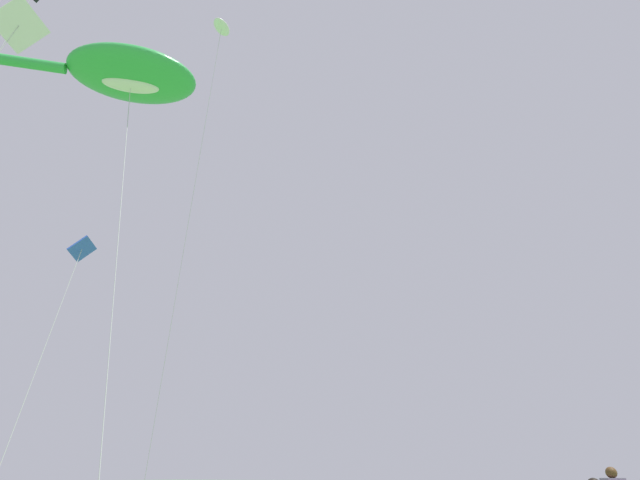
% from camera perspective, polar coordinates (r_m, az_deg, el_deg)
% --- Properties ---
extents(big_show_kite, '(9.68, 12.57, 16.75)m').
position_cam_1_polar(big_show_kite, '(22.52, -21.90, 17.30)').
color(big_show_kite, green).
rests_on(big_show_kite, ground).
extents(small_kite_streamer_purple, '(2.45, 0.63, 18.19)m').
position_cam_1_polar(small_kite_streamer_purple, '(21.93, -31.56, 20.57)').
color(small_kite_streamer_purple, black).
rests_on(small_kite_streamer_purple, ground).
extents(small_kite_box_yellow, '(2.75, 3.74, 21.94)m').
position_cam_1_polar(small_kite_box_yellow, '(27.27, -11.34, 22.42)').
color(small_kite_box_yellow, white).
rests_on(small_kite_box_yellow, ground).
extents(small_kite_triangle_green, '(1.83, 1.19, 6.79)m').
position_cam_1_polar(small_kite_triangle_green, '(13.27, -26.17, -2.30)').
color(small_kite_triangle_green, blue).
rests_on(small_kite_triangle_green, ground).
extents(small_kite_diamond_red, '(2.53, 1.21, 12.21)m').
position_cam_1_polar(small_kite_diamond_red, '(15.21, -31.94, 19.35)').
color(small_kite_diamond_red, white).
rests_on(small_kite_diamond_red, ground).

